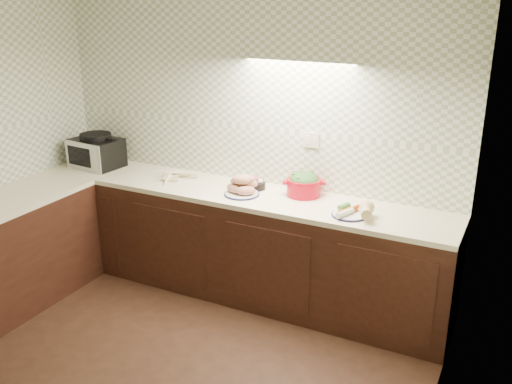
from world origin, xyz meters
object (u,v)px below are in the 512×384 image
at_px(parsnip_pile, 169,175).
at_px(onion_bowl, 256,184).
at_px(dutch_oven, 304,184).
at_px(sweet_potato_plate, 242,187).
at_px(toaster_oven, 96,151).
at_px(veg_plate, 357,210).

height_order(parsnip_pile, onion_bowl, onion_bowl).
bearing_deg(dutch_oven, onion_bowl, 159.92).
bearing_deg(sweet_potato_plate, toaster_oven, 177.37).
bearing_deg(parsnip_pile, toaster_oven, -178.78).
bearing_deg(parsnip_pile, dutch_oven, 5.52).
relative_size(toaster_oven, sweet_potato_plate, 1.64).
xyz_separation_m(toaster_oven, onion_bowl, (1.59, 0.10, -0.10)).
height_order(toaster_oven, veg_plate, toaster_oven).
bearing_deg(toaster_oven, dutch_oven, 9.16).
distance_m(toaster_oven, dutch_oven, 2.00).
xyz_separation_m(toaster_oven, veg_plate, (2.51, -0.10, -0.10)).
distance_m(parsnip_pile, sweet_potato_plate, 0.77).
relative_size(parsnip_pile, veg_plate, 1.18).
bearing_deg(dutch_oven, sweet_potato_plate, -179.74).
relative_size(parsnip_pile, dutch_oven, 1.06).
relative_size(toaster_oven, parsnip_pile, 1.21).
xyz_separation_m(sweet_potato_plate, veg_plate, (0.96, -0.03, -0.02)).
xyz_separation_m(dutch_oven, veg_plate, (0.51, -0.23, -0.05)).
relative_size(toaster_oven, veg_plate, 1.43).
distance_m(sweet_potato_plate, onion_bowl, 0.18).
bearing_deg(veg_plate, dutch_oven, 155.69).
xyz_separation_m(parsnip_pile, sweet_potato_plate, (0.77, -0.09, 0.04)).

